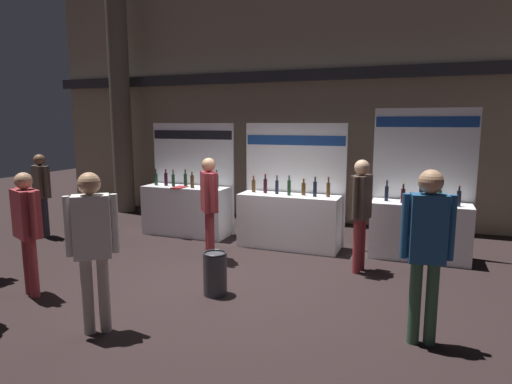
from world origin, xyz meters
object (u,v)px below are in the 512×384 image
(visitor_1, at_px, (427,242))
(visitor_6, at_px, (27,222))
(trash_bin, at_px, (215,273))
(visitor_4, at_px, (209,199))
(exhibitor_booth_2, at_px, (420,223))
(visitor_0, at_px, (92,239))
(exhibitor_booth_1, at_px, (290,216))
(exhibitor_booth_0, at_px, (187,206))
(visitor_5, at_px, (361,206))
(visitor_8, at_px, (42,188))

(visitor_1, xyz_separation_m, visitor_6, (-4.90, -0.49, -0.09))
(trash_bin, xyz_separation_m, visitor_4, (-0.76, 1.34, 0.74))
(visitor_1, relative_size, visitor_6, 1.11)
(visitor_4, bearing_deg, visitor_6, -72.33)
(exhibitor_booth_2, relative_size, visitor_0, 1.43)
(visitor_1, relative_size, visitor_4, 1.07)
(visitor_1, distance_m, visitor_4, 3.80)
(visitor_6, bearing_deg, exhibitor_booth_1, -103.05)
(visitor_0, distance_m, visitor_6, 1.64)
(exhibitor_booth_1, relative_size, visitor_1, 1.24)
(visitor_4, bearing_deg, exhibitor_booth_0, -176.28)
(visitor_0, bearing_deg, exhibitor_booth_1, -142.65)
(exhibitor_booth_1, distance_m, visitor_5, 1.74)
(visitor_4, distance_m, visitor_6, 2.72)
(trash_bin, relative_size, visitor_6, 0.35)
(exhibitor_booth_0, xyz_separation_m, visitor_8, (-2.61, -1.23, 0.40))
(visitor_0, xyz_separation_m, visitor_5, (2.42, 3.06, -0.03))
(exhibitor_booth_2, height_order, visitor_8, exhibitor_booth_2)
(visitor_1, distance_m, visitor_5, 2.24)
(exhibitor_booth_2, distance_m, visitor_5, 1.45)
(visitor_8, bearing_deg, exhibitor_booth_2, -148.84)
(visitor_6, distance_m, visitor_8, 3.30)
(exhibitor_booth_1, xyz_separation_m, visitor_6, (-2.57, -3.46, 0.41))
(exhibitor_booth_0, xyz_separation_m, visitor_1, (4.59, -3.11, 0.50))
(exhibitor_booth_0, relative_size, exhibitor_booth_1, 1.00)
(visitor_4, distance_m, visitor_8, 3.83)
(visitor_4, xyz_separation_m, visitor_8, (-3.82, 0.13, -0.04))
(exhibitor_booth_0, distance_m, visitor_0, 4.34)
(exhibitor_booth_1, bearing_deg, visitor_8, -167.39)
(visitor_5, xyz_separation_m, visitor_8, (-6.26, -0.16, -0.05))
(exhibitor_booth_1, bearing_deg, exhibitor_booth_2, 3.73)
(exhibitor_booth_1, height_order, visitor_0, exhibitor_booth_1)
(exhibitor_booth_2, xyz_separation_m, visitor_4, (-3.30, -1.36, 0.42))
(visitor_5, distance_m, visitor_8, 6.27)
(visitor_6, height_order, visitor_8, visitor_8)
(exhibitor_booth_2, xyz_separation_m, visitor_0, (-3.28, -4.14, 0.46))
(visitor_8, bearing_deg, visitor_4, -160.55)
(trash_bin, xyz_separation_m, visitor_6, (-2.29, -0.90, 0.71))
(visitor_8, bearing_deg, trash_bin, -176.43)
(visitor_1, distance_m, visitor_6, 4.92)
(visitor_0, bearing_deg, exhibitor_booth_2, -166.76)
(exhibitor_booth_0, height_order, visitor_1, exhibitor_booth_0)
(visitor_0, relative_size, visitor_4, 1.03)
(exhibitor_booth_1, distance_m, visitor_0, 4.14)
(exhibitor_booth_0, distance_m, visitor_8, 2.91)
(exhibitor_booth_2, relative_size, visitor_8, 1.52)
(exhibitor_booth_1, xyz_separation_m, exhibitor_booth_2, (2.26, 0.15, 0.02))
(exhibitor_booth_0, height_order, exhibitor_booth_1, exhibitor_booth_1)
(visitor_0, bearing_deg, visitor_1, 158.60)
(visitor_0, bearing_deg, visitor_5, -166.66)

